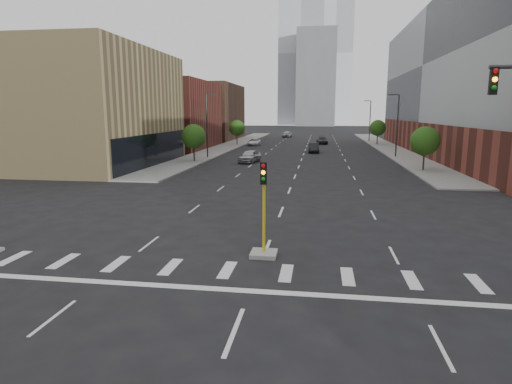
% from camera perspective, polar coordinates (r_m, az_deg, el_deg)
% --- Properties ---
extents(ground, '(400.00, 400.00, 0.00)m').
position_cam_1_polar(ground, '(12.06, -4.93, -22.50)').
color(ground, black).
rests_on(ground, ground).
extents(sidewalk_left_far, '(5.00, 92.00, 0.15)m').
position_cam_1_polar(sidewalk_left_far, '(85.84, -3.33, 6.28)').
color(sidewalk_left_far, gray).
rests_on(sidewalk_left_far, ground).
extents(sidewalk_right_far, '(5.00, 92.00, 0.15)m').
position_cam_1_polar(sidewalk_right_far, '(84.99, 17.00, 5.79)').
color(sidewalk_right_far, gray).
rests_on(sidewalk_right_far, ground).
extents(building_left_mid, '(20.00, 24.00, 14.00)m').
position_cam_1_polar(building_left_mid, '(58.10, -22.96, 10.23)').
color(building_left_mid, tan).
rests_on(building_left_mid, ground).
extents(building_left_far_a, '(20.00, 22.00, 12.00)m').
position_cam_1_polar(building_left_far_a, '(81.50, -13.32, 9.95)').
color(building_left_far_a, brown).
rests_on(building_left_far_a, ground).
extents(building_left_far_b, '(20.00, 24.00, 13.00)m').
position_cam_1_polar(building_left_far_b, '(106.11, -8.09, 10.49)').
color(building_left_far_b, brown).
rests_on(building_left_far_b, ground).
extents(building_right_main, '(24.00, 70.00, 22.00)m').
position_cam_1_polar(building_right_main, '(75.00, 30.38, 12.60)').
color(building_right_main, brown).
rests_on(building_right_main, ground).
extents(tower_left, '(22.00, 22.00, 70.00)m').
position_cam_1_polar(tower_left, '(231.79, 6.07, 17.63)').
color(tower_left, '#B2B7BC').
rests_on(tower_left, ground).
extents(tower_right, '(20.00, 20.00, 80.00)m').
position_cam_1_polar(tower_right, '(271.97, 10.45, 17.53)').
color(tower_right, '#B2B7BC').
rests_on(tower_right, ground).
extents(tower_mid, '(18.00, 18.00, 44.00)m').
position_cam_1_polar(tower_mid, '(210.38, 8.01, 14.75)').
color(tower_mid, slate).
rests_on(tower_mid, ground).
extents(median_traffic_signal, '(1.20, 1.20, 4.40)m').
position_cam_1_polar(median_traffic_signal, '(19.74, 1.04, -5.87)').
color(median_traffic_signal, '#999993').
rests_on(median_traffic_signal, ground).
extents(streetlight_right_a, '(1.60, 0.22, 9.07)m').
position_cam_1_polar(streetlight_right_a, '(65.75, 18.26, 8.75)').
color(streetlight_right_a, '#2D2D30').
rests_on(streetlight_right_a, ground).
extents(streetlight_right_b, '(1.60, 0.22, 9.07)m').
position_cam_1_polar(streetlight_right_b, '(100.42, 14.91, 9.40)').
color(streetlight_right_b, '#2D2D30').
rests_on(streetlight_right_b, ground).
extents(streetlight_left, '(1.60, 0.22, 9.07)m').
position_cam_1_polar(streetlight_left, '(61.88, -6.48, 9.12)').
color(streetlight_left, '#2D2D30').
rests_on(streetlight_left, ground).
extents(tree_left_near, '(3.20, 3.20, 4.85)m').
position_cam_1_polar(tree_left_near, '(57.30, -8.31, 7.34)').
color(tree_left_near, '#382619').
rests_on(tree_left_near, ground).
extents(tree_left_far, '(3.20, 3.20, 4.85)m').
position_cam_1_polar(tree_left_far, '(86.44, -2.56, 8.52)').
color(tree_left_far, '#382619').
rests_on(tree_left_far, ground).
extents(tree_right_near, '(3.20, 3.20, 4.85)m').
position_cam_1_polar(tree_right_near, '(51.23, 21.61, 6.33)').
color(tree_right_near, '#382619').
rests_on(tree_right_near, ground).
extents(tree_right_far, '(3.20, 3.20, 4.85)m').
position_cam_1_polar(tree_right_far, '(90.60, 15.93, 8.22)').
color(tree_right_far, '#382619').
rests_on(tree_right_far, ground).
extents(car_near_left, '(2.74, 5.13, 1.66)m').
position_cam_1_polar(car_near_left, '(56.57, -0.84, 4.81)').
color(car_near_left, '#A5A5AA').
rests_on(car_near_left, ground).
extents(car_mid_right, '(1.86, 4.89, 1.59)m').
position_cam_1_polar(car_mid_right, '(71.05, 7.69, 5.88)').
color(car_mid_right, black).
rests_on(car_mid_right, ground).
extents(car_far_left, '(2.23, 4.84, 1.34)m').
position_cam_1_polar(car_far_left, '(85.83, -0.26, 6.69)').
color(car_far_left, white).
rests_on(car_far_left, ground).
extents(car_deep_right, '(2.47, 5.22, 1.47)m').
position_cam_1_polar(car_deep_right, '(90.16, 8.80, 6.80)').
color(car_deep_right, black).
rests_on(car_deep_right, ground).
extents(car_distant, '(2.46, 5.15, 1.70)m').
position_cam_1_polar(car_distant, '(113.21, 4.17, 7.71)').
color(car_distant, '#A1A1A5').
rests_on(car_distant, ground).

